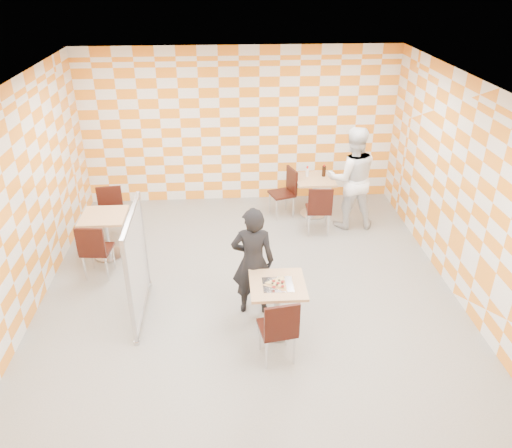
{
  "coord_description": "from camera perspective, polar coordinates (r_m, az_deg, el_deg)",
  "views": [
    {
      "loc": [
        -0.29,
        -5.8,
        4.38
      ],
      "look_at": [
        0.1,
        0.2,
        1.15
      ],
      "focal_mm": 35.0,
      "sensor_mm": 36.0,
      "label": 1
    }
  ],
  "objects": [
    {
      "name": "room_shell",
      "position": [
        6.97,
        -1.0,
        3.85
      ],
      "size": [
        7.0,
        7.0,
        7.0
      ],
      "color": "gray",
      "rests_on": "ground"
    },
    {
      "name": "main_table",
      "position": [
        6.46,
        2.45,
        -8.59
      ],
      "size": [
        0.7,
        0.7,
        0.75
      ],
      "color": "tan",
      "rests_on": "ground"
    },
    {
      "name": "chair_second_front",
      "position": [
        8.73,
        7.24,
        1.96
      ],
      "size": [
        0.45,
        0.46,
        0.92
      ],
      "color": "black",
      "rests_on": "ground"
    },
    {
      "name": "chair_main_front",
      "position": [
        5.98,
        2.68,
        -11.67
      ],
      "size": [
        0.49,
        0.49,
        0.92
      ],
      "color": "black",
      "rests_on": "ground"
    },
    {
      "name": "chair_second_side",
      "position": [
        9.38,
        3.5,
        4.08
      ],
      "size": [
        0.54,
        0.53,
        0.92
      ],
      "color": "black",
      "rests_on": "ground"
    },
    {
      "name": "pizza_on_foil",
      "position": [
        6.29,
        2.51,
        -6.79
      ],
      "size": [
        0.4,
        0.4,
        0.04
      ],
      "color": "silver",
      "rests_on": "main_table"
    },
    {
      "name": "chair_empty_near",
      "position": [
        7.84,
        -18.0,
        -2.57
      ],
      "size": [
        0.46,
        0.47,
        0.92
      ],
      "color": "black",
      "rests_on": "ground"
    },
    {
      "name": "partition",
      "position": [
        6.78,
        -13.43,
        -4.55
      ],
      "size": [
        0.08,
        1.38,
        1.55
      ],
      "color": "white",
      "rests_on": "ground"
    },
    {
      "name": "sport_bottle",
      "position": [
        9.39,
        5.87,
        5.95
      ],
      "size": [
        0.06,
        0.06,
        0.2
      ],
      "color": "white",
      "rests_on": "second_table"
    },
    {
      "name": "empty_table",
      "position": [
        8.41,
        -16.82,
        -0.47
      ],
      "size": [
        0.7,
        0.7,
        0.75
      ],
      "color": "tan",
      "rests_on": "ground"
    },
    {
      "name": "man_dark",
      "position": [
        6.66,
        -0.36,
        -4.32
      ],
      "size": [
        0.6,
        0.42,
        1.59
      ],
      "primitive_type": "imported",
      "rotation": [
        0.0,
        0.0,
        3.07
      ],
      "color": "black",
      "rests_on": "ground"
    },
    {
      "name": "chair_empty_far",
      "position": [
        8.93,
        -16.29,
        1.62
      ],
      "size": [
        0.47,
        0.48,
        0.92
      ],
      "color": "black",
      "rests_on": "ground"
    },
    {
      "name": "man_white",
      "position": [
        8.99,
        10.88,
        5.17
      ],
      "size": [
        0.91,
        0.71,
        1.86
      ],
      "primitive_type": "imported",
      "rotation": [
        0.0,
        0.0,
        3.14
      ],
      "color": "white",
      "rests_on": "ground"
    },
    {
      "name": "soda_bottle",
      "position": [
        9.43,
        7.77,
        6.02
      ],
      "size": [
        0.07,
        0.07,
        0.23
      ],
      "color": "black",
      "rests_on": "second_table"
    },
    {
      "name": "second_table",
      "position": [
        9.45,
        6.7,
        3.86
      ],
      "size": [
        0.7,
        0.7,
        0.75
      ],
      "color": "tan",
      "rests_on": "ground"
    }
  ]
}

